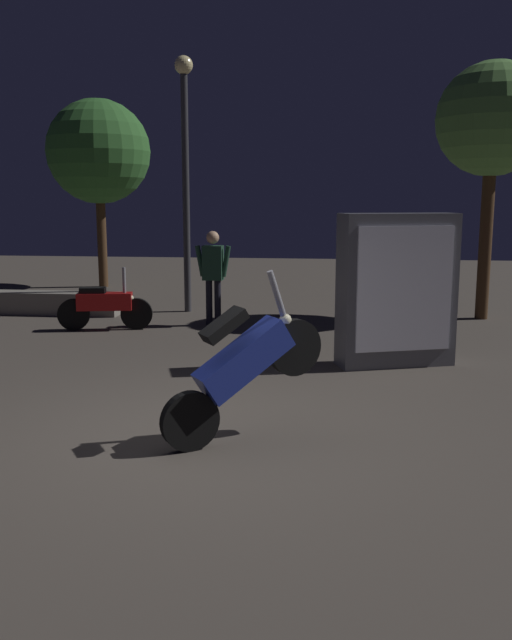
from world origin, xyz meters
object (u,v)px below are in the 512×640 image
object	(u,v)px
motorcycle_blue_foreground	(243,365)
kiosk_billboard	(397,290)
person_rider_beside	(213,269)
streetlamp_near	(185,153)
motorcycle_red_parked_left	(105,305)

from	to	relation	value
motorcycle_blue_foreground	kiosk_billboard	bearing A→B (deg)	28.54
person_rider_beside	streetlamp_near	distance (m)	2.73
motorcycle_blue_foreground	streetlamp_near	distance (m)	8.06
person_rider_beside	kiosk_billboard	xyz separation A→B (m)	(3.05, -2.67, 0.02)
person_rider_beside	motorcycle_blue_foreground	bearing A→B (deg)	16.00
motorcycle_blue_foreground	streetlamp_near	xyz separation A→B (m)	(-2.16, 7.37, 2.45)
person_rider_beside	kiosk_billboard	size ratio (longest dim) A/B	0.82
streetlamp_near	kiosk_billboard	world-z (taller)	streetlamp_near
person_rider_beside	streetlamp_near	bearing A→B (deg)	-148.22
streetlamp_near	kiosk_billboard	size ratio (longest dim) A/B	2.39
motorcycle_blue_foreground	motorcycle_red_parked_left	size ratio (longest dim) A/B	0.99
motorcycle_red_parked_left	person_rider_beside	size ratio (longest dim) A/B	0.96
motorcycle_red_parked_left	kiosk_billboard	xyz separation A→B (m)	(4.88, -2.01, 0.61)
motorcycle_blue_foreground	person_rider_beside	size ratio (longest dim) A/B	0.95
motorcycle_red_parked_left	kiosk_billboard	size ratio (longest dim) A/B	0.79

